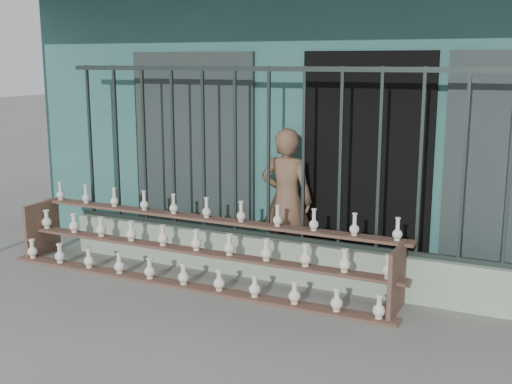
% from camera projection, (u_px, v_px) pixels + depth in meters
% --- Properties ---
extents(ground, '(60.00, 60.00, 0.00)m').
position_uv_depth(ground, '(208.00, 320.00, 5.79)').
color(ground, slate).
extents(workshop_building, '(7.40, 6.60, 3.21)m').
position_uv_depth(workshop_building, '(354.00, 109.00, 9.19)').
color(workshop_building, '#306562').
rests_on(workshop_building, ground).
extents(parapet_wall, '(5.00, 0.20, 0.45)m').
position_uv_depth(parapet_wall, '(268.00, 257.00, 6.89)').
color(parapet_wall, '#9AB198').
rests_on(parapet_wall, ground).
extents(security_fence, '(5.00, 0.04, 1.80)m').
position_uv_depth(security_fence, '(269.00, 154.00, 6.66)').
color(security_fence, '#283330').
rests_on(security_fence, parapet_wall).
extents(shelf_rack, '(4.50, 0.68, 0.85)m').
position_uv_depth(shelf_rack, '(195.00, 248.00, 6.78)').
color(shelf_rack, brown).
rests_on(shelf_rack, ground).
extents(elderly_woman, '(0.61, 0.42, 1.60)m').
position_uv_depth(elderly_woman, '(286.00, 201.00, 7.00)').
color(elderly_woman, brown).
rests_on(elderly_woman, ground).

